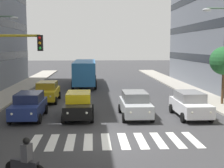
{
  "coord_description": "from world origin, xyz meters",
  "views": [
    {
      "loc": [
        1.1,
        15.26,
        4.8
      ],
      "look_at": [
        -0.1,
        -3.87,
        2.45
      ],
      "focal_mm": 49.66,
      "sensor_mm": 36.0,
      "label": 1
    }
  ],
  "objects_px": {
    "car_1": "(135,104)",
    "car_2": "(79,105)",
    "motorcycle_with_rider": "(25,162)",
    "car_0": "(190,104)",
    "street_tree_1": "(224,61)",
    "bus_behind_traffic": "(85,70)",
    "car_3": "(29,105)",
    "car_row2_0": "(47,91)"
  },
  "relations": [
    {
      "from": "car_0",
      "to": "motorcycle_with_rider",
      "type": "height_order",
      "value": "car_0"
    },
    {
      "from": "car_row2_0",
      "to": "bus_behind_traffic",
      "type": "height_order",
      "value": "bus_behind_traffic"
    },
    {
      "from": "car_row2_0",
      "to": "street_tree_1",
      "type": "xyz_separation_m",
      "value": [
        -14.5,
        2.75,
        2.74
      ]
    },
    {
      "from": "car_2",
      "to": "motorcycle_with_rider",
      "type": "height_order",
      "value": "car_2"
    },
    {
      "from": "car_0",
      "to": "bus_behind_traffic",
      "type": "relative_size",
      "value": 0.42
    },
    {
      "from": "car_0",
      "to": "car_1",
      "type": "relative_size",
      "value": 1.0
    },
    {
      "from": "car_2",
      "to": "bus_behind_traffic",
      "type": "distance_m",
      "value": 17.18
    },
    {
      "from": "car_0",
      "to": "car_row2_0",
      "type": "relative_size",
      "value": 1.0
    },
    {
      "from": "motorcycle_with_rider",
      "to": "bus_behind_traffic",
      "type": "bearing_deg",
      "value": -93.19
    },
    {
      "from": "car_row2_0",
      "to": "bus_behind_traffic",
      "type": "distance_m",
      "value": 11.23
    },
    {
      "from": "car_1",
      "to": "bus_behind_traffic",
      "type": "bearing_deg",
      "value": -77.49
    },
    {
      "from": "car_3",
      "to": "car_1",
      "type": "bearing_deg",
      "value": 179.78
    },
    {
      "from": "car_2",
      "to": "car_1",
      "type": "bearing_deg",
      "value": 179.13
    },
    {
      "from": "car_1",
      "to": "car_2",
      "type": "relative_size",
      "value": 1.0
    },
    {
      "from": "car_3",
      "to": "bus_behind_traffic",
      "type": "relative_size",
      "value": 0.42
    },
    {
      "from": "car_0",
      "to": "street_tree_1",
      "type": "height_order",
      "value": "street_tree_1"
    },
    {
      "from": "car_2",
      "to": "street_tree_1",
      "type": "bearing_deg",
      "value": -162.44
    },
    {
      "from": "car_0",
      "to": "car_1",
      "type": "distance_m",
      "value": 3.73
    },
    {
      "from": "car_0",
      "to": "motorcycle_with_rider",
      "type": "bearing_deg",
      "value": 45.99
    },
    {
      "from": "car_2",
      "to": "motorcycle_with_rider",
      "type": "relative_size",
      "value": 2.8
    },
    {
      "from": "car_0",
      "to": "car_2",
      "type": "bearing_deg",
      "value": -2.36
    },
    {
      "from": "street_tree_1",
      "to": "car_0",
      "type": "bearing_deg",
      "value": 45.02
    },
    {
      "from": "bus_behind_traffic",
      "to": "street_tree_1",
      "type": "height_order",
      "value": "street_tree_1"
    },
    {
      "from": "car_0",
      "to": "car_1",
      "type": "height_order",
      "value": "same"
    },
    {
      "from": "car_0",
      "to": "car_row2_0",
      "type": "xyz_separation_m",
      "value": [
        10.56,
        -6.69,
        0.0
      ]
    },
    {
      "from": "car_1",
      "to": "bus_behind_traffic",
      "type": "distance_m",
      "value": 17.65
    },
    {
      "from": "car_row2_0",
      "to": "bus_behind_traffic",
      "type": "bearing_deg",
      "value": -105.68
    },
    {
      "from": "car_3",
      "to": "bus_behind_traffic",
      "type": "height_order",
      "value": "bus_behind_traffic"
    },
    {
      "from": "car_0",
      "to": "street_tree_1",
      "type": "distance_m",
      "value": 6.21
    },
    {
      "from": "car_2",
      "to": "street_tree_1",
      "type": "height_order",
      "value": "street_tree_1"
    },
    {
      "from": "car_row2_0",
      "to": "motorcycle_with_rider",
      "type": "xyz_separation_m",
      "value": [
        -1.53,
        16.04,
        -0.24
      ]
    },
    {
      "from": "car_2",
      "to": "bus_behind_traffic",
      "type": "bearing_deg",
      "value": -90.0
    },
    {
      "from": "car_1",
      "to": "motorcycle_with_rider",
      "type": "height_order",
      "value": "car_1"
    },
    {
      "from": "car_2",
      "to": "street_tree_1",
      "type": "distance_m",
      "value": 12.35
    },
    {
      "from": "car_2",
      "to": "car_3",
      "type": "xyz_separation_m",
      "value": [
        3.29,
        0.03,
        0.0
      ]
    },
    {
      "from": "car_row2_0",
      "to": "street_tree_1",
      "type": "height_order",
      "value": "street_tree_1"
    },
    {
      "from": "car_3",
      "to": "street_tree_1",
      "type": "bearing_deg",
      "value": -166.07
    },
    {
      "from": "car_0",
      "to": "car_3",
      "type": "relative_size",
      "value": 1.0
    },
    {
      "from": "car_1",
      "to": "car_3",
      "type": "height_order",
      "value": "same"
    },
    {
      "from": "car_2",
      "to": "car_row2_0",
      "type": "xyz_separation_m",
      "value": [
        3.02,
        -6.38,
        0.0
      ]
    },
    {
      "from": "car_0",
      "to": "car_3",
      "type": "xyz_separation_m",
      "value": [
        10.83,
        -0.28,
        0.0
      ]
    },
    {
      "from": "car_2",
      "to": "car_row2_0",
      "type": "relative_size",
      "value": 1.0
    }
  ]
}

